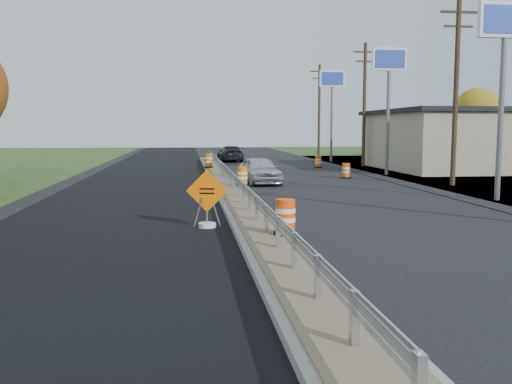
{
  "coord_description": "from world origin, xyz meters",
  "views": [
    {
      "loc": [
        -2.06,
        -18.72,
        2.94
      ],
      "look_at": [
        -0.07,
        -2.39,
        1.1
      ],
      "focal_mm": 40.0,
      "sensor_mm": 36.0,
      "label": 1
    }
  ],
  "objects": [
    {
      "name": "median",
      "position": [
        0.0,
        8.0,
        0.11
      ],
      "size": [
        1.6,
        55.0,
        0.23
      ],
      "color": "gray",
      "rests_on": "ground"
    },
    {
      "name": "pylon_sign_mid",
      "position": [
        10.5,
        16.0,
        6.48
      ],
      "size": [
        2.2,
        0.3,
        7.9
      ],
      "color": "slate",
      "rests_on": "ground"
    },
    {
      "name": "barrel_median_near",
      "position": [
        0.43,
        -4.52,
        0.67
      ],
      "size": [
        0.62,
        0.62,
        0.91
      ],
      "color": "black",
      "rests_on": "median"
    },
    {
      "name": "tree_far_yellow",
      "position": [
        26.0,
        34.0,
        4.54
      ],
      "size": [
        4.62,
        4.62,
        6.86
      ],
      "color": "#473523",
      "rests_on": "ground"
    },
    {
      "name": "utility_pole_north",
      "position": [
        11.5,
        39.0,
        4.93
      ],
      "size": [
        1.9,
        0.26,
        9.4
      ],
      "color": "#473523",
      "rests_on": "ground"
    },
    {
      "name": "pylon_sign_south",
      "position": [
        10.5,
        3.0,
        6.48
      ],
      "size": [
        2.2,
        0.3,
        7.9
      ],
      "color": "slate",
      "rests_on": "ground"
    },
    {
      "name": "retail_building_near",
      "position": [
        20.99,
        20.0,
        2.16
      ],
      "size": [
        18.5,
        12.5,
        4.27
      ],
      "color": "tan",
      "rests_on": "ground"
    },
    {
      "name": "ground",
      "position": [
        0.0,
        0.0,
        0.0
      ],
      "size": [
        140.0,
        140.0,
        0.0
      ],
      "primitive_type": "plane",
      "color": "black",
      "rests_on": "ground"
    },
    {
      "name": "barrel_median_mid",
      "position": [
        0.55,
        8.11,
        0.65
      ],
      "size": [
        0.6,
        0.6,
        0.88
      ],
      "color": "black",
      "rests_on": "median"
    },
    {
      "name": "guardrail",
      "position": [
        0.0,
        9.0,
        0.73
      ],
      "size": [
        0.1,
        46.15,
        0.72
      ],
      "color": "silver",
      "rests_on": "median"
    },
    {
      "name": "utility_pole_nmid",
      "position": [
        11.5,
        24.0,
        4.93
      ],
      "size": [
        1.9,
        0.26,
        9.4
      ],
      "color": "#473523",
      "rests_on": "ground"
    },
    {
      "name": "car_silver",
      "position": [
        1.8,
        11.35,
        0.72
      ],
      "size": [
        2.22,
        4.42,
        1.45
      ],
      "primitive_type": "imported",
      "rotation": [
        0.0,
        0.0,
        0.12
      ],
      "color": "silver",
      "rests_on": "ground"
    },
    {
      "name": "barrel_median_far",
      "position": [
        -0.55,
        20.88,
        0.68
      ],
      "size": [
        0.65,
        0.65,
        0.95
      ],
      "color": "black",
      "rests_on": "median"
    },
    {
      "name": "utility_pole_smid",
      "position": [
        11.5,
        9.0,
        4.93
      ],
      "size": [
        1.9,
        0.26,
        9.4
      ],
      "color": "#473523",
      "rests_on": "ground"
    },
    {
      "name": "milled_overlay",
      "position": [
        -4.4,
        10.0,
        0.01
      ],
      "size": [
        7.2,
        120.0,
        0.01
      ],
      "primitive_type": "cube",
      "color": "black",
      "rests_on": "ground"
    },
    {
      "name": "caution_sign",
      "position": [
        -1.48,
        -1.96,
        0.44
      ],
      "size": [
        1.23,
        0.52,
        1.73
      ],
      "rotation": [
        0.0,
        0.0,
        -0.21
      ],
      "color": "white",
      "rests_on": "ground"
    },
    {
      "name": "barrel_shoulder_mid",
      "position": [
        7.79,
        23.32,
        0.42
      ],
      "size": [
        0.6,
        0.6,
        0.87
      ],
      "color": "black",
      "rests_on": "ground"
    },
    {
      "name": "car_dark_far",
      "position": [
        1.8,
        31.73,
        0.7
      ],
      "size": [
        2.21,
        4.9,
        1.39
      ],
      "primitive_type": "imported",
      "rotation": [
        0.0,
        0.0,
        3.2
      ],
      "color": "black",
      "rests_on": "ground"
    },
    {
      "name": "barrel_shoulder_near",
      "position": [
        7.29,
        13.96,
        0.43
      ],
      "size": [
        0.6,
        0.6,
        0.89
      ],
      "color": "black",
      "rests_on": "ground"
    },
    {
      "name": "pylon_sign_north",
      "position": [
        10.5,
        30.0,
        6.48
      ],
      "size": [
        2.2,
        0.3,
        7.9
      ],
      "color": "slate",
      "rests_on": "ground"
    }
  ]
}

